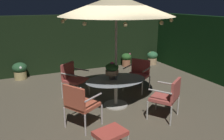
% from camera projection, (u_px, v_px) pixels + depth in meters
% --- Properties ---
extents(ground_plane, '(8.18, 7.59, 0.02)m').
position_uv_depth(ground_plane, '(112.00, 106.00, 5.91)').
color(ground_plane, brown).
extents(hedge_backdrop_rear, '(8.18, 0.30, 2.13)m').
position_uv_depth(hedge_backdrop_rear, '(73.00, 43.00, 8.80)').
color(hedge_backdrop_rear, black).
rests_on(hedge_backdrop_rear, ground_plane).
extents(patio_dining_table, '(1.56, 1.11, 0.71)m').
position_uv_depth(patio_dining_table, '(116.00, 85.00, 5.78)').
color(patio_dining_table, '#B9B3A5').
rests_on(patio_dining_table, ground_plane).
extents(patio_umbrella, '(2.69, 2.69, 2.81)m').
position_uv_depth(patio_umbrella, '(116.00, 5.00, 5.23)').
color(patio_umbrella, '#B3AFA6').
rests_on(patio_umbrella, ground_plane).
extents(centerpiece_planter, '(0.33, 0.33, 0.44)m').
position_uv_depth(centerpiece_planter, '(112.00, 69.00, 5.71)').
color(centerpiece_planter, tan).
rests_on(centerpiece_planter, patio_dining_table).
extents(patio_chair_north, '(0.82, 0.81, 0.95)m').
position_uv_depth(patio_chair_north, '(168.00, 95.00, 5.12)').
color(patio_chair_north, '#B6B1A9').
rests_on(patio_chair_north, ground_plane).
extents(patio_chair_northeast, '(0.86, 0.87, 0.90)m').
position_uv_depth(patio_chair_northeast, '(138.00, 73.00, 6.90)').
color(patio_chair_northeast, '#BAB3AD').
rests_on(patio_chair_northeast, ground_plane).
extents(patio_chair_east, '(0.80, 0.80, 0.95)m').
position_uv_depth(patio_chair_east, '(73.00, 77.00, 6.37)').
color(patio_chair_east, '#B7B0A4').
rests_on(patio_chair_east, ground_plane).
extents(patio_chair_southeast, '(0.80, 0.81, 0.98)m').
position_uv_depth(patio_chair_southeast, '(80.00, 102.00, 4.71)').
color(patio_chair_southeast, '#BCAFAD').
rests_on(patio_chair_southeast, ground_plane).
extents(ottoman_footrest, '(0.62, 0.53, 0.41)m').
position_uv_depth(ottoman_footrest, '(110.00, 134.00, 4.00)').
color(ottoman_footrest, '#B4B5A7').
rests_on(ottoman_footrest, ground_plane).
extents(potted_plant_back_right, '(0.41, 0.41, 0.54)m').
position_uv_depth(potted_plant_back_right, '(126.00, 59.00, 9.53)').
color(potted_plant_back_right, '#9E6142').
rests_on(potted_plant_back_right, ground_plane).
extents(potted_plant_right_near, '(0.49, 0.50, 0.59)m').
position_uv_depth(potted_plant_right_near, '(20.00, 70.00, 7.89)').
color(potted_plant_right_near, tan).
rests_on(potted_plant_right_near, ground_plane).
extents(potted_plant_left_near, '(0.45, 0.45, 0.56)m').
position_uv_depth(potted_plant_left_near, '(152.00, 57.00, 9.82)').
color(potted_plant_left_near, tan).
rests_on(potted_plant_left_near, ground_plane).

